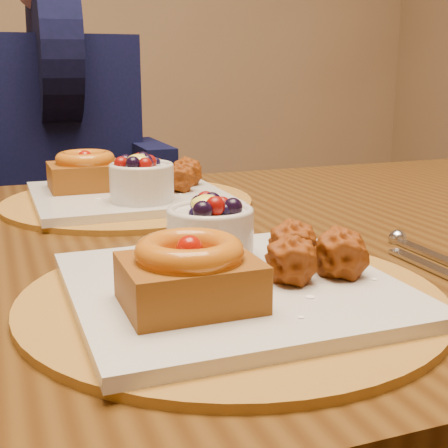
# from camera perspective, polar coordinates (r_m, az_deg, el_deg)

# --- Properties ---
(dining_table) EXTENTS (1.60, 0.90, 0.76)m
(dining_table) POSITION_cam_1_polar(r_m,az_deg,el_deg) (0.79, -5.16, -6.90)
(dining_table) COLOR #391F0A
(dining_table) RESTS_ON ground
(place_setting_near) EXTENTS (0.38, 0.38, 0.08)m
(place_setting_near) POSITION_cam_1_polar(r_m,az_deg,el_deg) (0.56, 0.32, -4.72)
(place_setting_near) COLOR brown
(place_setting_near) RESTS_ON dining_table
(place_setting_far) EXTENTS (0.38, 0.38, 0.09)m
(place_setting_far) POSITION_cam_1_polar(r_m,az_deg,el_deg) (0.96, -8.91, 3.21)
(place_setting_far) COLOR brown
(place_setting_far) RESTS_ON dining_table
(cutlery_near) EXTENTS (0.06, 0.17, 0.00)m
(cutlery_near) POSITION_cam_1_polar(r_m,az_deg,el_deg) (0.69, 19.39, -3.61)
(cutlery_near) COLOR #B2B2B7
(cutlery_near) RESTS_ON dining_table
(chair_far) EXTENTS (0.60, 0.60, 0.98)m
(chair_far) POSITION_cam_1_polar(r_m,az_deg,el_deg) (1.79, -16.24, 0.06)
(chair_far) COLOR black
(chair_far) RESTS_ON ground
(diner) EXTENTS (0.49, 0.48, 0.80)m
(diner) POSITION_cam_1_polar(r_m,az_deg,el_deg) (1.68, -15.02, 10.10)
(diner) COLOR black
(diner) RESTS_ON ground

